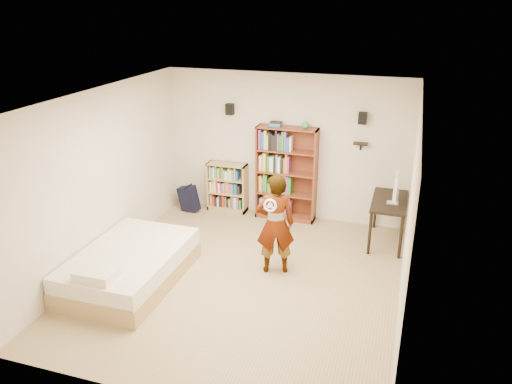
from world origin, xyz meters
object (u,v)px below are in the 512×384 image
tall_bookshelf (286,174)px  person (275,224)px  low_bookshelf (227,187)px  computer_desk (387,221)px  daybed (130,262)px

tall_bookshelf → person: tall_bookshelf is taller
low_bookshelf → person: 2.50m
computer_desk → tall_bookshelf: bearing=166.5°
daybed → computer_desk: bearing=34.7°
tall_bookshelf → computer_desk: (1.89, -0.45, -0.49)m
computer_desk → low_bookshelf: bearing=171.2°
low_bookshelf → daybed: low_bookshelf is taller
person → daybed: bearing=5.4°
computer_desk → person: person is taller
tall_bookshelf → daybed: 3.35m
tall_bookshelf → daybed: size_ratio=0.85×
daybed → person: bearing=25.4°
computer_desk → person: 2.20m
daybed → person: (1.94, 0.92, 0.48)m
computer_desk → daybed: (-3.50, -2.42, -0.08)m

